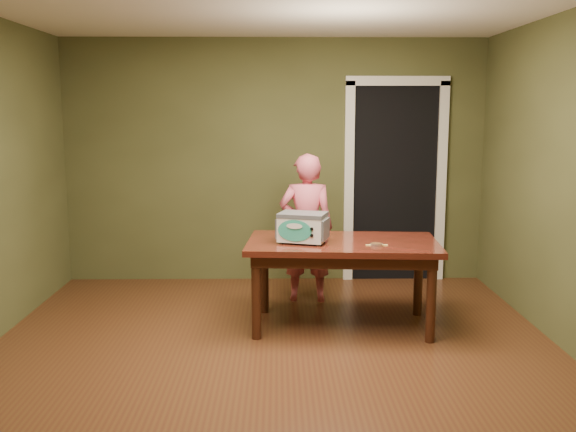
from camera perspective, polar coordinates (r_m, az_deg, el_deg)
The scene contains 8 objects.
floor at distance 4.77m, azimuth -1.27°, elevation -13.33°, with size 5.00×5.00×0.00m, color #4E2D16.
room_shell at distance 4.40m, azimuth -1.35°, elevation 7.62°, with size 4.52×5.02×2.61m.
doorway at distance 7.34m, azimuth 9.05°, elevation 3.10°, with size 1.10×0.66×2.25m.
dining_table at distance 5.47m, azimuth 4.85°, elevation -3.25°, with size 1.66×1.01×0.75m.
toy_oven at distance 5.34m, azimuth 1.31°, elevation -0.93°, with size 0.46×0.37×0.25m.
baking_pan at distance 5.28m, azimuth 7.88°, elevation -2.52°, with size 0.10×0.10×0.02m.
spatula at distance 5.29m, azimuth 7.89°, elevation -2.58°, with size 0.18×0.03×0.01m, color #FBDD6D.
child at distance 6.20m, azimuth 1.65°, elevation -1.07°, with size 0.53×0.34×1.44m, color #D9596E.
Camera 1 is at (0.03, -4.40, 1.84)m, focal length 40.00 mm.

